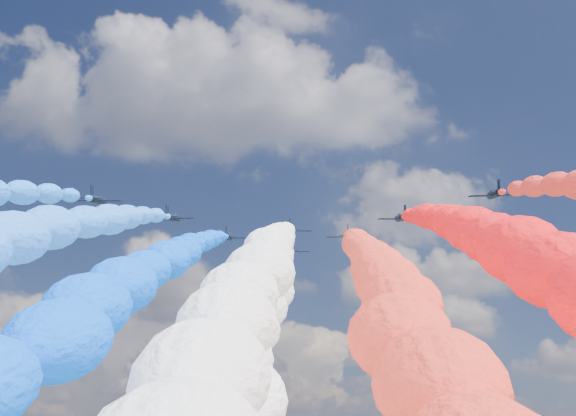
# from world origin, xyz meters

# --- Properties ---
(jet_0) EXTENTS (8.87, 11.74, 5.44)m
(jet_0) POSITION_xyz_m (-31.14, -6.97, 108.49)
(jet_0) COLOR black
(jet_1) EXTENTS (8.73, 11.65, 5.44)m
(jet_1) POSITION_xyz_m (-20.48, 2.63, 108.49)
(jet_1) COLOR black
(trail_1) EXTENTS (7.04, 115.42, 51.31)m
(trail_1) POSITION_xyz_m (-20.48, -56.06, 85.04)
(trail_1) COLOR #2976F2
(jet_2) EXTENTS (8.54, 11.51, 5.44)m
(jet_2) POSITION_xyz_m (-11.98, 14.63, 108.49)
(jet_2) COLOR black
(trail_2) EXTENTS (7.04, 115.42, 51.31)m
(trail_2) POSITION_xyz_m (-11.98, -44.06, 85.04)
(trail_2) COLOR #054DEF
(jet_3) EXTENTS (8.44, 11.43, 5.44)m
(jet_3) POSITION_xyz_m (0.12, 10.67, 108.49)
(jet_3) COLOR black
(trail_3) EXTENTS (7.04, 115.42, 51.31)m
(trail_3) POSITION_xyz_m (0.12, -48.01, 85.04)
(trail_3) COLOR white
(jet_4) EXTENTS (8.25, 11.30, 5.44)m
(jet_4) POSITION_xyz_m (-0.55, 24.46, 108.49)
(jet_4) COLOR black
(trail_4) EXTENTS (7.04, 115.42, 51.31)m
(trail_4) POSITION_xyz_m (-0.55, -34.22, 85.04)
(trail_4) COLOR white
(jet_5) EXTENTS (8.57, 11.53, 5.44)m
(jet_5) POSITION_xyz_m (11.01, 14.73, 108.49)
(jet_5) COLOR black
(trail_5) EXTENTS (7.04, 115.42, 51.31)m
(trail_5) POSITION_xyz_m (11.01, -43.95, 85.04)
(trail_5) COLOR red
(jet_6) EXTENTS (8.85, 11.73, 5.44)m
(jet_6) POSITION_xyz_m (20.19, 4.47, 108.49)
(jet_6) COLOR black
(trail_6) EXTENTS (7.04, 115.42, 51.31)m
(trail_6) POSITION_xyz_m (20.19, -54.22, 85.04)
(trail_6) COLOR red
(jet_7) EXTENTS (8.79, 11.69, 5.44)m
(jet_7) POSITION_xyz_m (34.07, -6.85, 108.49)
(jet_7) COLOR black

